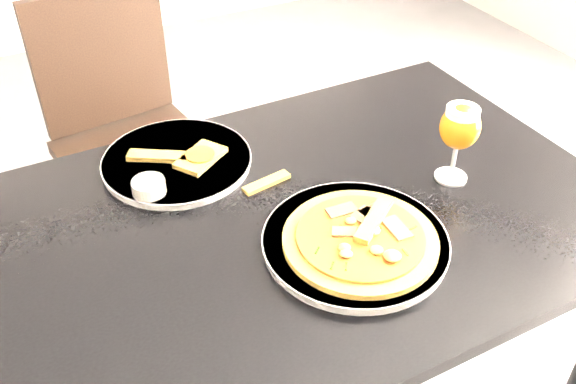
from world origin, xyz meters
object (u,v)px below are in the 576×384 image
dining_table (304,246)px  beer_glass (460,128)px  pizza (360,238)px  chair_far (128,133)px

dining_table → beer_glass: (0.32, -0.04, 0.21)m
pizza → beer_glass: bearing=19.7°
dining_table → beer_glass: 0.38m
beer_glass → pizza: bearing=-160.3°
beer_glass → dining_table: bearing=173.2°
dining_table → chair_far: chair_far is taller
pizza → beer_glass: beer_glass is taller
dining_table → chair_far: size_ratio=1.35×
dining_table → chair_far: 0.86m
dining_table → pizza: bearing=-75.9°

